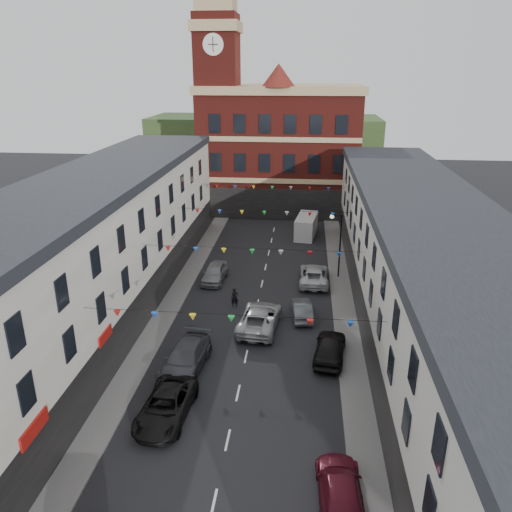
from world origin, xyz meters
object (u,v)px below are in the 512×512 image
(car_left_c, at_px, (166,406))
(car_right_f, at_px, (314,275))
(car_right_e, at_px, (302,309))
(white_van, at_px, (306,226))
(street_lamp, at_px, (338,237))
(car_left_d, at_px, (186,358))
(moving_car, at_px, (260,318))
(pedestrian, at_px, (235,298))
(car_right_c, at_px, (340,490))
(car_left_e, at_px, (215,273))
(car_right_d, at_px, (330,348))

(car_left_c, height_order, car_right_f, car_right_f)
(car_right_e, bearing_deg, white_van, -96.46)
(street_lamp, xyz_separation_m, white_van, (-2.75, 11.99, -2.74))
(street_lamp, distance_m, white_van, 12.60)
(car_left_d, distance_m, car_right_e, 10.70)
(car_left_c, bearing_deg, street_lamp, 67.00)
(moving_car, height_order, pedestrian, moving_car)
(car_right_e, distance_m, car_right_f, 6.80)
(street_lamp, relative_size, car_right_e, 1.50)
(car_right_c, distance_m, moving_car, 16.20)
(white_van, distance_m, pedestrian, 19.58)
(street_lamp, xyz_separation_m, car_left_e, (-10.83, -1.71, -3.13))
(car_left_d, height_order, car_right_d, car_left_d)
(car_right_e, bearing_deg, car_left_c, 54.26)
(street_lamp, distance_m, car_right_e, 9.12)
(street_lamp, height_order, pedestrian, street_lamp)
(car_left_e, height_order, car_right_c, car_left_e)
(car_right_d, relative_size, pedestrian, 2.92)
(car_right_d, bearing_deg, street_lamp, -87.32)
(car_right_d, relative_size, car_right_e, 1.20)
(street_lamp, height_order, car_left_c, street_lamp)
(car_left_e, relative_size, car_right_f, 0.84)
(car_right_f, xyz_separation_m, pedestrian, (-6.32, -5.52, 0.06))
(car_left_e, xyz_separation_m, car_right_f, (8.84, 0.44, -0.02))
(street_lamp, bearing_deg, car_left_e, -171.05)
(car_right_d, bearing_deg, car_right_c, 97.06)
(car_left_c, height_order, pedestrian, pedestrian)
(car_left_c, relative_size, car_right_f, 0.98)
(car_left_e, bearing_deg, car_left_d, -84.46)
(car_left_d, distance_m, car_right_f, 16.77)
(car_right_e, relative_size, pedestrian, 2.45)
(pedestrian, bearing_deg, car_left_d, -118.06)
(car_right_d, relative_size, car_right_f, 0.88)
(car_left_e, height_order, moving_car, moving_car)
(car_right_f, bearing_deg, car_right_c, 92.68)
(car_left_d, relative_size, car_right_f, 1.05)
(car_right_e, distance_m, white_van, 19.99)
(car_left_c, xyz_separation_m, car_right_e, (7.20, 12.55, -0.08))
(car_right_e, bearing_deg, street_lamp, -116.14)
(car_left_d, distance_m, car_right_d, 9.37)
(car_left_d, height_order, white_van, white_van)
(moving_car, bearing_deg, car_left_d, 60.33)
(car_left_d, xyz_separation_m, car_left_e, (-0.68, 14.21, -0.05))
(car_left_c, bearing_deg, white_van, 80.48)
(street_lamp, relative_size, pedestrian, 3.67)
(car_left_c, relative_size, car_right_c, 1.09)
(car_left_d, xyz_separation_m, car_right_c, (9.10, -9.48, -0.12))
(moving_car, bearing_deg, street_lamp, -115.88)
(car_left_e, distance_m, white_van, 15.91)
(car_left_d, relative_size, pedestrian, 3.47)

